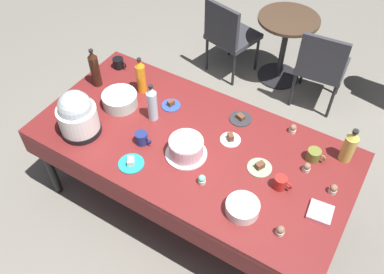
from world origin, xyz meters
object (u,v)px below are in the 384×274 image
object	(u,v)px
cupcake_rose	(280,231)
coffee_mug_olive	(314,155)
slow_cooker	(77,115)
cupcake_vanilla	(307,167)
round_cafe_table	(285,38)
soda_bottle_ginger_ale	(349,146)
dessert_plate_cobalt	(171,105)
dessert_plate_white	(230,139)
cupcake_lemon	(333,189)
maroon_chair_left	(229,34)
soda_bottle_orange_juice	(141,76)
coffee_mug_red	(281,183)
frosted_layer_cake	(186,148)
glass_salad_bowl	(120,100)
soda_bottle_water	(152,103)
coffee_mug_black	(119,63)
cupcake_berry	(202,180)
potluck_table	(192,148)
soda_bottle_cola	(95,69)
dessert_plate_charcoal	(240,118)
maroon_chair_right	(322,65)
dessert_plate_teal	(131,163)
cupcake_cocoa	(81,98)
coffee_mug_navy	(142,138)
cupcake_mint	(293,129)
dessert_plate_sage	(260,167)
ceramic_snack_bowl	(242,208)

from	to	relation	value
cupcake_rose	coffee_mug_olive	xyz separation A→B (m)	(-0.03, 0.63, 0.01)
slow_cooker	cupcake_vanilla	bearing A→B (deg)	18.36
round_cafe_table	soda_bottle_ginger_ale	bearing A→B (deg)	-56.17
dessert_plate_cobalt	dessert_plate_white	size ratio (longest dim) A/B	1.00
slow_cooker	cupcake_lemon	distance (m)	1.72
cupcake_rose	maroon_chair_left	distance (m)	2.42
maroon_chair_left	soda_bottle_orange_juice	bearing A→B (deg)	-91.50
cupcake_lemon	coffee_mug_red	world-z (taller)	coffee_mug_red
frosted_layer_cake	glass_salad_bowl	xyz separation A→B (m)	(-0.67, 0.16, -0.02)
soda_bottle_water	coffee_mug_black	distance (m)	0.67
cupcake_berry	potluck_table	bearing A→B (deg)	131.60
cupcake_berry	round_cafe_table	distance (m)	2.17
cupcake_vanilla	soda_bottle_cola	world-z (taller)	soda_bottle_cola
dessert_plate_charcoal	cupcake_rose	size ratio (longest dim) A/B	2.40
cupcake_berry	maroon_chair_right	bearing A→B (deg)	84.77
cupcake_berry	coffee_mug_olive	xyz separation A→B (m)	(0.53, 0.55, 0.01)
coffee_mug_black	soda_bottle_orange_juice	bearing A→B (deg)	-21.94
frosted_layer_cake	coffee_mug_black	world-z (taller)	frosted_layer_cake
cupcake_berry	coffee_mug_olive	distance (m)	0.76
dessert_plate_teal	cupcake_cocoa	bearing A→B (deg)	156.84
glass_salad_bowl	dessert_plate_cobalt	size ratio (longest dim) A/B	1.82
cupcake_rose	coffee_mug_navy	xyz separation A→B (m)	(-1.08, 0.16, 0.01)
dessert_plate_white	dessert_plate_cobalt	bearing A→B (deg)	172.02
dessert_plate_charcoal	soda_bottle_orange_juice	xyz separation A→B (m)	(-0.79, -0.12, 0.13)
cupcake_lemon	cupcake_mint	world-z (taller)	same
potluck_table	dessert_plate_cobalt	xyz separation A→B (m)	(-0.32, 0.23, 0.07)
dessert_plate_sage	soda_bottle_water	size ratio (longest dim) A/B	0.53
cupcake_vanilla	coffee_mug_olive	xyz separation A→B (m)	(0.00, 0.12, 0.01)
coffee_mug_olive	potluck_table	bearing A→B (deg)	-159.28
ceramic_snack_bowl	maroon_chair_left	xyz separation A→B (m)	(-1.11, 1.97, -0.30)
maroon_chair_left	glass_salad_bowl	bearing A→B (deg)	-92.89
glass_salad_bowl	dessert_plate_white	bearing A→B (deg)	7.27
slow_cooker	soda_bottle_ginger_ale	distance (m)	1.80
slow_cooker	soda_bottle_cola	bearing A→B (deg)	117.39
dessert_plate_white	cupcake_cocoa	size ratio (longest dim) A/B	2.12
coffee_mug_black	frosted_layer_cake	bearing A→B (deg)	-27.65
potluck_table	coffee_mug_olive	world-z (taller)	coffee_mug_olive
cupcake_berry	soda_bottle_orange_juice	bearing A→B (deg)	148.34
cupcake_berry	slow_cooker	bearing A→B (deg)	-176.67
dessert_plate_charcoal	maroon_chair_left	bearing A→B (deg)	120.44
dessert_plate_sage	cupcake_berry	distance (m)	0.39
potluck_table	dessert_plate_cobalt	world-z (taller)	dessert_plate_cobalt
cupcake_berry	soda_bottle_water	distance (m)	0.68
dessert_plate_white	round_cafe_table	bearing A→B (deg)	98.81
dessert_plate_sage	maroon_chair_right	world-z (taller)	maroon_chair_right
cupcake_vanilla	frosted_layer_cake	bearing A→B (deg)	-158.51
dessert_plate_sage	soda_bottle_orange_juice	distance (m)	1.13
dessert_plate_white	cupcake_cocoa	xyz separation A→B (m)	(-1.14, -0.23, 0.02)
soda_bottle_ginger_ale	coffee_mug_navy	bearing A→B (deg)	-154.56
coffee_mug_red	coffee_mug_black	xyz separation A→B (m)	(-1.60, 0.43, -0.00)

